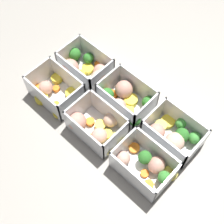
# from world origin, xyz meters

# --- Properties ---
(ground_plane) EXTENTS (4.00, 4.00, 0.00)m
(ground_plane) POSITION_xyz_m (0.00, 0.00, 0.00)
(ground_plane) COLOR gray
(container_near_left) EXTENTS (0.14, 0.12, 0.08)m
(container_near_left) POSITION_xyz_m (-0.17, -0.06, 0.02)
(container_near_left) COLOR white
(container_near_left) RESTS_ON ground_plane
(container_near_center) EXTENTS (0.16, 0.13, 0.08)m
(container_near_center) POSITION_xyz_m (-0.00, -0.06, 0.03)
(container_near_center) COLOR white
(container_near_center) RESTS_ON ground_plane
(container_near_right) EXTENTS (0.16, 0.11, 0.08)m
(container_near_right) POSITION_xyz_m (0.17, -0.05, 0.03)
(container_near_right) COLOR white
(container_near_right) RESTS_ON ground_plane
(container_far_left) EXTENTS (0.16, 0.12, 0.08)m
(container_far_left) POSITION_xyz_m (-0.16, 0.06, 0.03)
(container_far_left) COLOR white
(container_far_left) RESTS_ON ground_plane
(container_far_center) EXTENTS (0.15, 0.11, 0.08)m
(container_far_center) POSITION_xyz_m (-0.00, 0.06, 0.03)
(container_far_center) COLOR white
(container_far_center) RESTS_ON ground_plane
(container_far_right) EXTENTS (0.14, 0.11, 0.08)m
(container_far_right) POSITION_xyz_m (0.16, 0.06, 0.03)
(container_far_right) COLOR white
(container_far_right) RESTS_ON ground_plane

